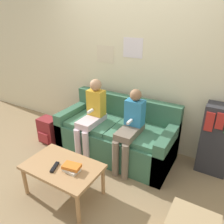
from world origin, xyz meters
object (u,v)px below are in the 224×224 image
at_px(person_left, 92,115).
at_px(backpack, 49,130).
at_px(tv_remote, 55,167).
at_px(bookshelf, 216,140).
at_px(coffee_table, 63,169).
at_px(person_right, 130,127).
at_px(couch, 116,136).

distance_m(person_left, backpack, 0.93).
bearing_deg(tv_remote, bookshelf, 23.95).
xyz_separation_m(coffee_table, backpack, (-1.01, 0.76, -0.16)).
relative_size(person_left, bookshelf, 1.19).
relative_size(person_right, backpack, 2.64).
bearing_deg(tv_remote, couch, 61.93).
bearing_deg(backpack, couch, 13.97).
xyz_separation_m(bookshelf, backpack, (-2.43, -0.58, -0.28)).
distance_m(person_right, bookshelf, 1.12).
bearing_deg(person_right, couch, 148.12).
xyz_separation_m(couch, backpack, (-1.13, -0.28, -0.09)).
height_order(person_left, bookshelf, person_left).
height_order(person_left, tv_remote, person_left).
distance_m(couch, person_left, 0.50).
height_order(coffee_table, bookshelf, bookshelf).
bearing_deg(coffee_table, person_right, 63.75).
height_order(couch, person_right, person_right).
xyz_separation_m(coffee_table, bookshelf, (1.42, 1.34, 0.12)).
bearing_deg(backpack, coffee_table, -36.93).
bearing_deg(backpack, person_left, 6.69).
xyz_separation_m(tv_remote, backpack, (-0.97, 0.83, -0.22)).
height_order(person_left, person_right, person_left).
bearing_deg(bookshelf, person_right, -153.81).
xyz_separation_m(person_right, tv_remote, (-0.46, -0.92, -0.19)).
distance_m(person_left, bookshelf, 1.69).
relative_size(coffee_table, tv_remote, 4.97).
bearing_deg(bookshelf, tv_remote, -135.97).
bearing_deg(person_right, tv_remote, -116.68).
relative_size(person_left, backpack, 2.74).
height_order(coffee_table, tv_remote, tv_remote).
xyz_separation_m(coffee_table, tv_remote, (-0.04, -0.07, 0.06)).
distance_m(coffee_table, backpack, 1.28).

